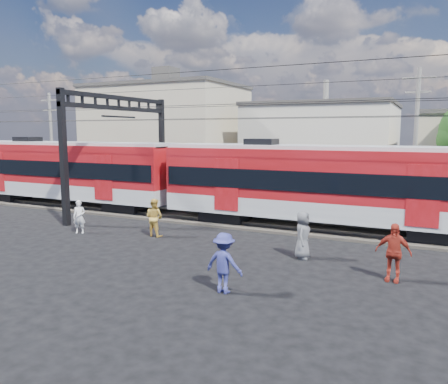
# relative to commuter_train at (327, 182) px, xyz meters

# --- Properties ---
(ground) EXTENTS (120.00, 120.00, 0.00)m
(ground) POSITION_rel_commuter_train_xyz_m (-2.44, -8.00, -2.40)
(ground) COLOR black
(ground) RESTS_ON ground
(track_bed) EXTENTS (70.00, 3.40, 0.12)m
(track_bed) POSITION_rel_commuter_train_xyz_m (-2.44, 0.00, -2.34)
(track_bed) COLOR #2D2823
(track_bed) RESTS_ON ground
(rail_near) EXTENTS (70.00, 0.12, 0.12)m
(rail_near) POSITION_rel_commuter_train_xyz_m (-2.44, -0.75, -2.22)
(rail_near) COLOR #59544C
(rail_near) RESTS_ON track_bed
(rail_far) EXTENTS (70.00, 0.12, 0.12)m
(rail_far) POSITION_rel_commuter_train_xyz_m (-2.44, 0.75, -2.22)
(rail_far) COLOR #59544C
(rail_far) RESTS_ON track_bed
(commuter_train) EXTENTS (50.30, 3.08, 4.17)m
(commuter_train) POSITION_rel_commuter_train_xyz_m (0.00, 0.00, 0.00)
(commuter_train) COLOR black
(commuter_train) RESTS_ON ground
(catenary) EXTENTS (70.00, 9.30, 7.52)m
(catenary) POSITION_rel_commuter_train_xyz_m (-11.09, -0.00, 2.73)
(catenary) COLOR black
(catenary) RESTS_ON ground
(building_west) EXTENTS (14.28, 10.20, 9.30)m
(building_west) POSITION_rel_commuter_train_xyz_m (-19.44, 16.00, 2.25)
(building_west) COLOR tan
(building_west) RESTS_ON ground
(building_midwest) EXTENTS (12.24, 12.24, 7.30)m
(building_midwest) POSITION_rel_commuter_train_xyz_m (-4.44, 19.00, 1.25)
(building_midwest) COLOR #BDB8A6
(building_midwest) RESTS_ON ground
(utility_pole_mid) EXTENTS (1.80, 0.24, 8.50)m
(utility_pole_mid) POSITION_rel_commuter_train_xyz_m (3.56, 7.00, 2.13)
(utility_pole_mid) COLOR slate
(utility_pole_mid) RESTS_ON ground
(utility_pole_west) EXTENTS (1.80, 0.24, 8.00)m
(utility_pole_west) POSITION_rel_commuter_train_xyz_m (-24.44, 6.00, 1.88)
(utility_pole_west) COLOR slate
(utility_pole_west) RESTS_ON ground
(pedestrian_a) EXTENTS (0.69, 0.60, 1.58)m
(pedestrian_a) POSITION_rel_commuter_train_xyz_m (-10.56, -5.53, -1.61)
(pedestrian_a) COLOR silver
(pedestrian_a) RESTS_ON ground
(pedestrian_b) EXTENTS (0.90, 0.72, 1.77)m
(pedestrian_b) POSITION_rel_commuter_train_xyz_m (-6.97, -4.50, -1.52)
(pedestrian_b) COLOR gold
(pedestrian_b) RESTS_ON ground
(pedestrian_c) EXTENTS (1.24, 0.77, 1.84)m
(pedestrian_c) POSITION_rel_commuter_train_xyz_m (-0.97, -9.58, -1.48)
(pedestrian_c) COLOR navy
(pedestrian_c) RESTS_ON ground
(pedestrian_d) EXTENTS (1.17, 0.59, 1.93)m
(pedestrian_d) POSITION_rel_commuter_train_xyz_m (3.55, -6.31, -1.44)
(pedestrian_d) COLOR maroon
(pedestrian_d) RESTS_ON ground
(pedestrian_e) EXTENTS (0.63, 0.93, 1.83)m
(pedestrian_e) POSITION_rel_commuter_train_xyz_m (0.21, -5.06, -1.49)
(pedestrian_e) COLOR #515156
(pedestrian_e) RESTS_ON ground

